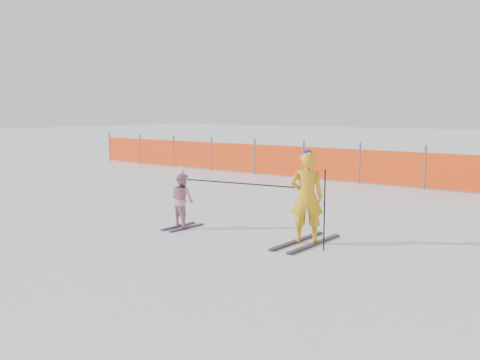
{
  "coord_description": "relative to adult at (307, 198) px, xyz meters",
  "views": [
    {
      "loc": [
        5.79,
        -6.88,
        2.22
      ],
      "look_at": [
        0.0,
        0.5,
        1.0
      ],
      "focal_mm": 40.0,
      "sensor_mm": 36.0,
      "label": 1
    }
  ],
  "objects": [
    {
      "name": "safety_fence",
      "position": [
        -6.22,
        7.45,
        -0.23
      ],
      "size": [
        16.86,
        0.06,
        1.25
      ],
      "color": "#595960",
      "rests_on": "ground"
    },
    {
      "name": "child",
      "position": [
        -2.49,
        -0.4,
        -0.23
      ],
      "size": [
        0.55,
        0.88,
        1.21
      ],
      "color": "black",
      "rests_on": "ground"
    },
    {
      "name": "ground",
      "position": [
        -1.25,
        -0.71,
        -0.78
      ],
      "size": [
        120.0,
        120.0,
        0.0
      ],
      "primitive_type": "plane",
      "color": "white",
      "rests_on": "ground"
    },
    {
      "name": "ski_poles",
      "position": [
        -0.63,
        -0.2,
        0.05
      ],
      "size": [
        2.83,
        0.39,
        1.31
      ],
      "color": "black",
      "rests_on": "ground"
    },
    {
      "name": "adult",
      "position": [
        0.0,
        0.0,
        0.0
      ],
      "size": [
        0.66,
        1.58,
        1.59
      ],
      "color": "black",
      "rests_on": "ground"
    }
  ]
}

